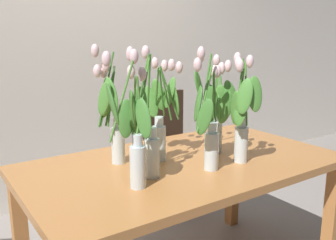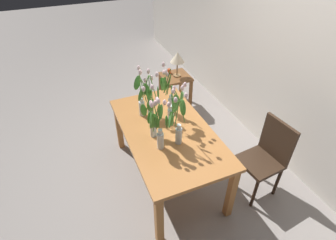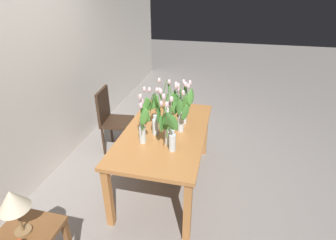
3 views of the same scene
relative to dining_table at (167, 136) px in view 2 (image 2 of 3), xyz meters
The scene contains 14 objects.
ground_plane 0.65m from the dining_table, ahead, with size 18.00×18.00×0.00m, color gray.
room_wall_rear 1.69m from the dining_table, 90.00° to the left, with size 9.00×0.10×2.70m, color silver.
dining_table is the anchor object (origin of this frame).
tulip_vase_0 0.34m from the dining_table, 119.76° to the left, with size 0.16×0.20×0.52m.
tulip_vase_1 0.38m from the dining_table, ahead, with size 0.19×0.25×0.54m.
tulip_vase_2 0.35m from the dining_table, 81.93° to the right, with size 0.23×0.23×0.58m.
tulip_vase_3 0.48m from the dining_table, 156.72° to the left, with size 0.17×0.15×0.59m.
tulip_vase_4 0.43m from the dining_table, 43.15° to the right, with size 0.14×0.15×0.55m.
tulip_vase_5 0.42m from the dining_table, 161.63° to the right, with size 0.17×0.24×0.58m.
tulip_vase_6 0.49m from the dining_table, 159.76° to the right, with size 0.22×0.20×0.57m.
dining_chair 1.09m from the dining_table, 58.46° to the left, with size 0.44×0.44×0.93m.
side_table 1.60m from the dining_table, 152.61° to the left, with size 0.44×0.44×0.55m.
table_lamp 1.60m from the dining_table, 151.79° to the left, with size 0.22×0.22×0.40m.
pillar_candle 1.67m from the dining_table, 156.39° to the left, with size 0.06×0.06×0.07m, color #CC4C23.
Camera 2 is at (2.01, -0.83, 2.54)m, focal length 28.02 mm.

